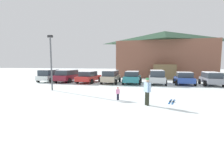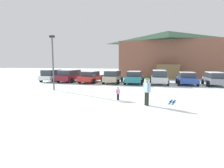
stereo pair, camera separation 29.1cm
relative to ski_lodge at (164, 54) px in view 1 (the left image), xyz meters
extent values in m
plane|color=white|center=(-4.48, -28.75, -4.35)|extent=(160.00, 160.00, 0.00)
cube|color=brown|center=(0.00, 0.06, -1.08)|extent=(17.28, 9.46, 6.53)
pyramid|color=#24452E|center=(0.00, 0.06, 3.22)|extent=(17.91, 10.09, 2.08)
cube|color=brown|center=(-0.25, -5.16, -3.15)|extent=(3.68, 1.97, 2.40)
cube|color=white|center=(-16.52, -12.81, -3.75)|extent=(1.85, 4.05, 0.57)
cube|color=#2D3842|center=(-16.52, -12.89, -3.09)|extent=(1.62, 3.08, 0.74)
cube|color=white|center=(-16.52, -12.89, -2.69)|extent=(1.51, 2.92, 0.06)
cylinder|color=black|center=(-17.51, -11.58, -4.03)|extent=(0.23, 0.64, 0.64)
cylinder|color=black|center=(-15.58, -11.55, -4.03)|extent=(0.23, 0.64, 0.64)
cylinder|color=black|center=(-17.47, -14.07, -4.03)|extent=(0.23, 0.64, 0.64)
cylinder|color=black|center=(-15.54, -14.04, -4.03)|extent=(0.23, 0.64, 0.64)
cube|color=maroon|center=(-13.80, -12.68, -3.69)|extent=(2.06, 4.73, 0.69)
cube|color=#2D3842|center=(-13.80, -12.77, -3.04)|extent=(1.79, 3.60, 0.61)
cube|color=white|center=(-13.80, -12.77, -2.71)|extent=(1.67, 3.42, 0.06)
cylinder|color=black|center=(-14.77, -11.19, -4.03)|extent=(0.24, 0.65, 0.64)
cylinder|color=black|center=(-12.73, -11.26, -4.03)|extent=(0.24, 0.65, 0.64)
cylinder|color=black|center=(-14.87, -14.09, -4.03)|extent=(0.24, 0.65, 0.64)
cylinder|color=black|center=(-12.83, -14.16, -4.03)|extent=(0.24, 0.65, 0.64)
cube|color=red|center=(-10.64, -12.89, -3.74)|extent=(2.18, 4.84, 0.59)
cube|color=#2D3842|center=(-10.66, -13.13, -3.16)|extent=(1.81, 2.56, 0.57)
cube|color=white|center=(-10.66, -13.13, -2.85)|extent=(1.69, 2.43, 0.06)
cylinder|color=black|center=(-11.55, -11.36, -4.03)|extent=(0.26, 0.65, 0.64)
cylinder|color=black|center=(-9.54, -11.49, -4.03)|extent=(0.26, 0.65, 0.64)
cylinder|color=black|center=(-11.74, -14.29, -4.03)|extent=(0.26, 0.65, 0.64)
cylinder|color=black|center=(-9.73, -14.42, -4.03)|extent=(0.26, 0.65, 0.64)
cube|color=tan|center=(-7.63, -12.86, -3.70)|extent=(1.73, 4.59, 0.66)
cube|color=#2D3842|center=(-7.63, -12.95, -3.06)|extent=(1.52, 3.49, 0.61)
cube|color=white|center=(-7.63, -12.95, -2.73)|extent=(1.42, 3.32, 0.06)
cylinder|color=black|center=(-8.57, -11.44, -4.03)|extent=(0.22, 0.64, 0.64)
cylinder|color=black|center=(-6.70, -11.44, -4.03)|extent=(0.22, 0.64, 0.64)
cylinder|color=black|center=(-8.56, -14.29, -4.03)|extent=(0.22, 0.64, 0.64)
cylinder|color=black|center=(-6.70, -14.29, -4.03)|extent=(0.22, 0.64, 0.64)
cube|color=teal|center=(-4.84, -13.01, -3.70)|extent=(1.89, 4.48, 0.66)
cube|color=#2D3842|center=(-4.85, -13.23, -3.09)|extent=(1.65, 2.33, 0.55)
cube|color=white|center=(-4.85, -13.23, -2.78)|extent=(1.54, 2.22, 0.06)
cylinder|color=black|center=(-5.84, -11.61, -4.03)|extent=(0.22, 0.64, 0.64)
cylinder|color=black|center=(-3.83, -11.63, -4.03)|extent=(0.22, 0.64, 0.64)
cylinder|color=black|center=(-5.85, -14.39, -4.03)|extent=(0.22, 0.64, 0.64)
cylinder|color=black|center=(-3.85, -14.40, -4.03)|extent=(0.22, 0.64, 0.64)
cube|color=silver|center=(-1.87, -12.84, -3.71)|extent=(1.85, 4.55, 0.65)
cube|color=#2D3842|center=(-1.87, -12.93, -3.03)|extent=(1.63, 3.46, 0.71)
cube|color=white|center=(-1.87, -12.93, -2.64)|extent=(1.51, 3.28, 0.06)
cylinder|color=black|center=(-2.86, -11.44, -4.03)|extent=(0.22, 0.64, 0.64)
cylinder|color=black|center=(-0.88, -11.43, -4.03)|extent=(0.22, 0.64, 0.64)
cylinder|color=black|center=(-2.85, -14.25, -4.03)|extent=(0.22, 0.64, 0.64)
cylinder|color=black|center=(-0.87, -14.25, -4.03)|extent=(0.22, 0.64, 0.64)
cube|color=#2948A2|center=(1.36, -12.66, -3.74)|extent=(2.00, 4.11, 0.57)
cube|color=#2D3842|center=(1.36, -12.86, -3.17)|extent=(1.72, 2.16, 0.58)
cube|color=white|center=(1.36, -12.86, -2.85)|extent=(1.60, 2.05, 0.06)
cylinder|color=black|center=(0.39, -11.37, -4.03)|extent=(0.24, 0.65, 0.64)
cylinder|color=black|center=(2.41, -11.43, -4.03)|extent=(0.24, 0.65, 0.64)
cylinder|color=black|center=(0.31, -13.89, -4.03)|extent=(0.24, 0.65, 0.64)
cylinder|color=black|center=(2.34, -13.95, -4.03)|extent=(0.24, 0.65, 0.64)
cube|color=gray|center=(4.30, -12.88, -3.73)|extent=(1.91, 4.14, 0.59)
cube|color=#2D3842|center=(4.30, -12.96, -3.14)|extent=(1.66, 3.15, 0.59)
cube|color=white|center=(4.30, -12.96, -2.82)|extent=(1.55, 2.99, 0.06)
cylinder|color=black|center=(3.41, -11.58, -4.03)|extent=(0.25, 0.65, 0.64)
cylinder|color=black|center=(5.30, -11.66, -4.03)|extent=(0.25, 0.65, 0.64)
cylinder|color=black|center=(3.31, -14.10, -4.03)|extent=(0.25, 0.65, 0.64)
cylinder|color=black|center=(5.19, -14.18, -4.03)|extent=(0.25, 0.65, 0.64)
cylinder|color=black|center=(-2.90, -24.49, -3.94)|extent=(0.15, 0.15, 0.82)
cylinder|color=black|center=(-3.00, -24.34, -3.94)|extent=(0.15, 0.15, 0.82)
cube|color=#9BBCDD|center=(-2.95, -24.42, -3.24)|extent=(0.43, 0.47, 0.58)
cylinder|color=#9BBCDD|center=(-2.80, -24.63, -3.23)|extent=(0.11, 0.11, 0.55)
cylinder|color=#9BBCDD|center=(-3.10, -24.21, -3.23)|extent=(0.11, 0.11, 0.55)
sphere|color=tan|center=(-2.95, -24.42, -2.85)|extent=(0.21, 0.21, 0.21)
cylinder|color=#358F54|center=(-2.95, -24.42, -2.73)|extent=(0.20, 0.20, 0.10)
cylinder|color=black|center=(-4.92, -23.21, -4.13)|extent=(0.08, 0.08, 0.44)
cylinder|color=black|center=(-4.98, -23.28, -4.13)|extent=(0.08, 0.08, 0.44)
cube|color=pink|center=(-4.95, -23.25, -3.76)|extent=(0.24, 0.25, 0.31)
cylinder|color=pink|center=(-4.86, -23.14, -3.75)|extent=(0.06, 0.06, 0.29)
cylinder|color=pink|center=(-5.04, -23.35, -3.75)|extent=(0.06, 0.06, 0.29)
sphere|color=tan|center=(-4.95, -23.25, -3.55)|extent=(0.11, 0.11, 0.11)
cylinder|color=#BD3533|center=(-4.95, -23.25, -3.49)|extent=(0.11, 0.11, 0.05)
cube|color=blue|center=(-1.44, -23.10, -4.34)|extent=(0.45, 1.54, 0.02)
cube|color=black|center=(-1.45, -23.15, -4.30)|extent=(0.12, 0.21, 0.06)
cube|color=blue|center=(-1.25, -23.15, -4.34)|extent=(0.45, 1.54, 0.02)
cube|color=black|center=(-1.26, -23.20, -4.30)|extent=(0.12, 0.21, 0.06)
cylinder|color=#515459|center=(-11.81, -20.13, -1.92)|extent=(0.14, 0.14, 4.86)
cube|color=#232326|center=(-11.81, -20.13, 0.66)|extent=(0.44, 0.24, 0.20)
camera|label=1|loc=(-2.94, -35.05, -1.83)|focal=28.00mm
camera|label=2|loc=(-2.65, -34.99, -1.83)|focal=28.00mm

